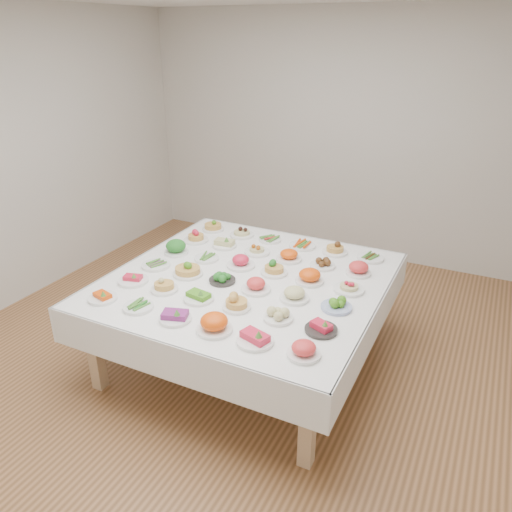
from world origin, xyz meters
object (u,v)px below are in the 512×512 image
at_px(dish_0, 102,296).
at_px(dish_18, 176,247).
at_px(display_table, 248,286).
at_px(dish_35, 370,257).

bearing_deg(dish_0, dish_18, 89.92).
bearing_deg(display_table, dish_35, 45.17).
relative_size(dish_0, dish_35, 0.91).
bearing_deg(display_table, dish_18, 169.37).
relative_size(dish_18, dish_35, 0.94).
height_order(dish_0, dish_35, dish_0).
height_order(display_table, dish_0, dish_0).
bearing_deg(dish_35, display_table, -134.83).
relative_size(display_table, dish_18, 9.90).
height_order(display_table, dish_35, dish_35).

